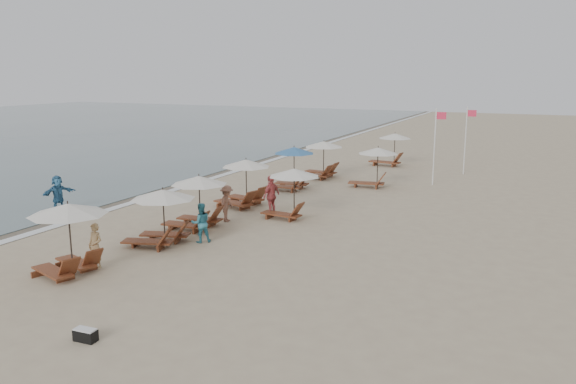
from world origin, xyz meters
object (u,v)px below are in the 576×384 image
at_px(inland_station_0, 289,186).
at_px(inland_station_1, 373,163).
at_px(flag_pole_near, 435,143).
at_px(inland_station_2, 390,147).
at_px(waterline_walker, 58,193).
at_px(lounger_station_1, 159,215).
at_px(lounger_station_4, 290,168).
at_px(beachgoer_far_a, 271,196).
at_px(beachgoer_mid_a, 201,223).
at_px(lounger_station_3, 242,183).
at_px(lounger_station_0, 66,234).
at_px(lounger_station_2, 195,201).
at_px(beachgoer_near, 95,246).
at_px(beachgoer_mid_b, 227,203).
at_px(lounger_station_5, 320,159).
at_px(duffel_bag, 85,335).

bearing_deg(inland_station_0, inland_station_1, 81.55).
bearing_deg(flag_pole_near, inland_station_1, -144.33).
height_order(inland_station_2, waterline_walker, inland_station_2).
distance_m(lounger_station_1, lounger_station_4, 11.32).
xyz_separation_m(beachgoer_far_a, flag_pole_near, (5.20, 10.23, 1.50)).
distance_m(beachgoer_mid_a, waterline_walker, 8.79).
distance_m(lounger_station_4, beachgoer_far_a, 5.83).
bearing_deg(lounger_station_1, flag_pole_near, 66.54).
bearing_deg(inland_station_2, lounger_station_3, -102.22).
relative_size(lounger_station_0, lounger_station_1, 0.98).
distance_m(lounger_station_2, beachgoer_far_a, 3.72).
height_order(beachgoer_near, beachgoer_far_a, beachgoer_far_a).
bearing_deg(inland_station_1, inland_station_0, -98.45).
bearing_deg(beachgoer_far_a, beachgoer_mid_a, 4.94).
bearing_deg(lounger_station_4, beachgoer_mid_b, -87.07).
height_order(lounger_station_1, lounger_station_5, lounger_station_5).
height_order(lounger_station_2, inland_station_0, inland_station_0).
bearing_deg(beachgoer_mid_a, inland_station_2, -139.57).
relative_size(lounger_station_3, beachgoer_mid_a, 1.78).
bearing_deg(beachgoer_mid_b, inland_station_2, -19.26).
relative_size(lounger_station_2, waterline_walker, 1.54).
bearing_deg(beachgoer_mid_b, lounger_station_2, 146.12).
xyz_separation_m(inland_station_0, inland_station_1, (1.24, 8.37, -0.09)).
distance_m(inland_station_1, duffel_bag, 20.98).
distance_m(inland_station_0, duffel_bag, 12.64).
relative_size(lounger_station_4, lounger_station_5, 0.94).
bearing_deg(duffel_bag, lounger_station_1, 114.22).
bearing_deg(lounger_station_1, lounger_station_2, 92.81).
distance_m(lounger_station_0, duffel_bag, 5.17).
bearing_deg(beachgoer_near, beachgoer_far_a, 79.83).
bearing_deg(lounger_station_5, beachgoer_mid_b, -88.69).
distance_m(lounger_station_1, inland_station_0, 6.13).
bearing_deg(lounger_station_0, lounger_station_5, 87.41).
distance_m(inland_station_0, waterline_walker, 10.74).
bearing_deg(beachgoer_mid_b, lounger_station_4, -8.62).
relative_size(lounger_station_0, inland_station_1, 0.93).
bearing_deg(lounger_station_3, inland_station_0, -22.61).
relative_size(beachgoer_mid_a, beachgoer_mid_b, 0.96).
distance_m(lounger_station_3, beachgoer_far_a, 2.33).
height_order(lounger_station_2, beachgoer_far_a, lounger_station_2).
height_order(lounger_station_5, beachgoer_mid_b, lounger_station_5).
bearing_deg(lounger_station_4, lounger_station_2, -91.50).
relative_size(lounger_station_4, beachgoer_near, 1.68).
relative_size(beachgoer_near, duffel_bag, 2.63).
bearing_deg(lounger_station_3, beachgoer_mid_a, -75.35).
relative_size(lounger_station_4, flag_pole_near, 0.58).
relative_size(lounger_station_4, inland_station_2, 0.88).
distance_m(beachgoer_near, beachgoer_mid_a, 4.16).
xyz_separation_m(lounger_station_3, beachgoer_far_a, (2.08, -1.04, -0.21)).
bearing_deg(beachgoer_mid_a, lounger_station_4, -129.02).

